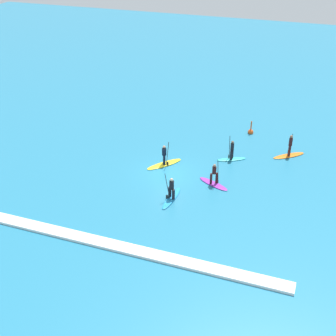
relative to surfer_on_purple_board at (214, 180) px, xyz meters
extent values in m
plane|color=teal|center=(-3.80, 0.35, -0.41)|extent=(120.00, 120.00, 0.00)
ellipsoid|color=purple|center=(-0.01, 0.00, -0.36)|extent=(2.69, 1.77, 0.10)
cylinder|color=#381414|center=(-0.19, -0.13, 0.12)|extent=(0.24, 0.24, 0.86)
cylinder|color=#381414|center=(0.18, 0.12, 0.12)|extent=(0.24, 0.24, 0.86)
cylinder|color=#381414|center=(-0.01, 0.00, 0.84)|extent=(0.41, 0.41, 0.58)
sphere|color=#A37556|center=(-0.01, 0.00, 1.23)|extent=(0.27, 0.27, 0.20)
cylinder|color=black|center=(0.24, 0.16, 0.70)|extent=(0.14, 0.22, 2.02)
cube|color=black|center=(0.24, 0.16, -0.25)|extent=(0.14, 0.21, 0.32)
ellipsoid|color=yellow|center=(-4.57, 1.59, -0.36)|extent=(2.56, 3.01, 0.10)
cylinder|color=black|center=(-4.51, 1.43, 0.08)|extent=(0.28, 0.28, 0.79)
cylinder|color=black|center=(-4.64, 1.75, 0.08)|extent=(0.28, 0.28, 0.79)
cylinder|color=black|center=(-4.57, 1.59, 0.79)|extent=(0.49, 0.49, 0.62)
sphere|color=#A37556|center=(-4.57, 1.59, 1.21)|extent=(0.32, 0.32, 0.23)
cylinder|color=black|center=(-4.26, 1.55, 0.75)|extent=(0.33, 0.27, 2.10)
cube|color=black|center=(-4.26, 1.55, -0.25)|extent=(0.20, 0.17, 0.32)
ellipsoid|color=#33C6CC|center=(0.38, 4.28, -0.36)|extent=(2.45, 1.73, 0.10)
cylinder|color=black|center=(0.38, 4.45, 0.07)|extent=(0.28, 0.28, 0.77)
cylinder|color=black|center=(0.37, 4.10, 0.07)|extent=(0.28, 0.28, 0.77)
cylinder|color=black|center=(0.38, 4.28, 0.78)|extent=(0.39, 0.39, 0.66)
sphere|color=brown|center=(0.38, 4.28, 1.22)|extent=(0.30, 0.30, 0.22)
cylinder|color=black|center=(0.13, 4.41, 0.66)|extent=(0.17, 0.26, 1.94)
cube|color=black|center=(0.13, 4.41, -0.25)|extent=(0.15, 0.20, 0.32)
ellipsoid|color=orange|center=(4.79, 6.56, -0.36)|extent=(2.70, 2.41, 0.10)
cylinder|color=#381414|center=(4.81, 6.38, 0.13)|extent=(0.26, 0.26, 0.88)
cylinder|color=#381414|center=(4.76, 6.74, 0.13)|extent=(0.26, 0.26, 0.88)
cylinder|color=#381414|center=(4.79, 6.56, 0.92)|extent=(0.41, 0.41, 0.70)
sphere|color=brown|center=(4.79, 6.56, 1.40)|extent=(0.36, 0.36, 0.25)
cylinder|color=black|center=(4.74, 6.85, 0.65)|extent=(0.26, 0.30, 1.90)
cube|color=black|center=(4.74, 6.85, -0.25)|extent=(0.17, 0.19, 0.32)
ellipsoid|color=#1E8CD1|center=(-2.34, -2.93, -0.36)|extent=(0.75, 3.09, 0.10)
cylinder|color=black|center=(-2.52, -2.81, 0.07)|extent=(0.23, 0.23, 0.76)
cylinder|color=black|center=(-2.16, -3.05, 0.07)|extent=(0.23, 0.23, 0.76)
cylinder|color=black|center=(-2.34, -2.93, 0.76)|extent=(0.35, 0.35, 0.62)
sphere|color=beige|center=(-2.34, -2.93, 1.19)|extent=(0.24, 0.24, 0.23)
cylinder|color=black|center=(-2.62, -3.06, 0.68)|extent=(0.41, 0.07, 1.95)
cube|color=black|center=(-2.62, -3.06, -0.25)|extent=(0.20, 0.07, 0.32)
sphere|color=#E55119|center=(0.90, 9.91, -0.28)|extent=(0.52, 0.52, 0.52)
cylinder|color=#E55119|center=(0.90, 9.91, 0.20)|extent=(0.12, 0.12, 1.22)
cube|color=white|center=(-3.80, -9.17, -0.32)|extent=(21.63, 0.90, 0.18)
camera|label=1|loc=(6.68, -28.63, 17.66)|focal=48.55mm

